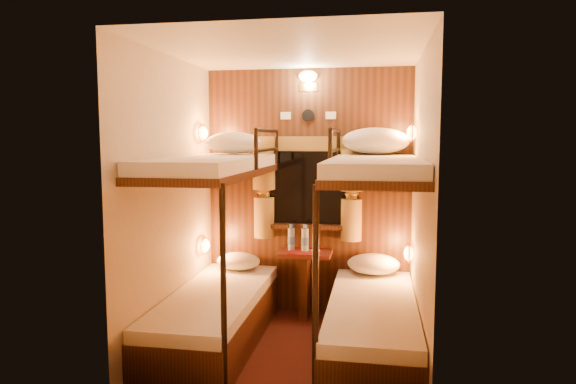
% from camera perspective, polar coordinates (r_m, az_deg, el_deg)
% --- Properties ---
extents(floor, '(2.10, 2.10, 0.00)m').
position_cam_1_polar(floor, '(4.36, 0.27, -17.41)').
color(floor, '#39170F').
rests_on(floor, ground).
extents(ceiling, '(2.10, 2.10, 0.00)m').
position_cam_1_polar(ceiling, '(4.06, 0.29, 15.47)').
color(ceiling, silver).
rests_on(ceiling, wall_back).
extents(wall_back, '(2.40, 0.00, 2.40)m').
position_cam_1_polar(wall_back, '(5.07, 2.26, -0.03)').
color(wall_back, '#C6B293').
rests_on(wall_back, floor).
extents(wall_front, '(2.40, 0.00, 2.40)m').
position_cam_1_polar(wall_front, '(3.02, -3.06, -4.18)').
color(wall_front, '#C6B293').
rests_on(wall_front, floor).
extents(wall_left, '(0.00, 2.40, 2.40)m').
position_cam_1_polar(wall_left, '(4.32, -12.93, -1.24)').
color(wall_left, '#C6B293').
rests_on(wall_left, floor).
extents(wall_right, '(0.00, 2.40, 2.40)m').
position_cam_1_polar(wall_right, '(4.00, 14.57, -1.86)').
color(wall_right, '#C6B293').
rests_on(wall_right, floor).
extents(back_panel, '(2.00, 0.03, 2.40)m').
position_cam_1_polar(back_panel, '(5.05, 2.24, -0.05)').
color(back_panel, black).
rests_on(back_panel, floor).
extents(bunk_left, '(0.72, 1.90, 1.82)m').
position_cam_1_polar(bunk_left, '(4.39, -8.07, -9.59)').
color(bunk_left, black).
rests_on(bunk_left, floor).
extents(bunk_right, '(0.72, 1.90, 1.82)m').
position_cam_1_polar(bunk_right, '(4.18, 9.37, -10.38)').
color(bunk_right, black).
rests_on(bunk_right, floor).
extents(window, '(1.00, 0.12, 0.79)m').
position_cam_1_polar(window, '(5.03, 2.19, -0.30)').
color(window, black).
rests_on(window, back_panel).
extents(curtains, '(1.10, 0.22, 1.00)m').
position_cam_1_polar(curtains, '(4.98, 2.14, 0.60)').
color(curtains, olive).
rests_on(curtains, back_panel).
extents(back_fixtures, '(0.54, 0.09, 0.48)m').
position_cam_1_polar(back_fixtures, '(5.02, 2.23, 11.87)').
color(back_fixtures, black).
rests_on(back_fixtures, back_panel).
extents(reading_lamps, '(2.00, 0.20, 1.25)m').
position_cam_1_polar(reading_lamps, '(4.72, 1.70, 0.01)').
color(reading_lamps, orange).
rests_on(reading_lamps, wall_left).
extents(table, '(0.50, 0.34, 0.66)m').
position_cam_1_polar(table, '(5.02, 1.92, -9.22)').
color(table, '#551C13').
rests_on(table, floor).
extents(bottle_left, '(0.07, 0.07, 0.25)m').
position_cam_1_polar(bottle_left, '(5.00, 0.38, -5.23)').
color(bottle_left, '#99BFE5').
rests_on(bottle_left, table).
extents(bottle_right, '(0.08, 0.08, 0.26)m').
position_cam_1_polar(bottle_right, '(4.94, 1.91, -5.32)').
color(bottle_right, '#99BFE5').
rests_on(bottle_right, table).
extents(sachet_a, '(0.11, 0.09, 0.01)m').
position_cam_1_polar(sachet_a, '(4.98, 3.06, -6.53)').
color(sachet_a, silver).
rests_on(sachet_a, table).
extents(sachet_b, '(0.09, 0.07, 0.01)m').
position_cam_1_polar(sachet_b, '(5.00, 2.52, -6.47)').
color(sachet_b, silver).
rests_on(sachet_b, table).
extents(pillow_lower_left, '(0.43, 0.31, 0.17)m').
position_cam_1_polar(pillow_lower_left, '(5.06, -5.53, -7.65)').
color(pillow_lower_left, silver).
rests_on(pillow_lower_left, bunk_left).
extents(pillow_lower_right, '(0.49, 0.35, 0.19)m').
position_cam_1_polar(pillow_lower_right, '(4.94, 9.48, -7.90)').
color(pillow_lower_right, silver).
rests_on(pillow_lower_right, bunk_right).
extents(pillow_upper_left, '(0.52, 0.37, 0.20)m').
position_cam_1_polar(pillow_upper_left, '(4.80, -6.06, 5.45)').
color(pillow_upper_left, silver).
rests_on(pillow_upper_left, bunk_left).
extents(pillow_upper_right, '(0.61, 0.44, 0.24)m').
position_cam_1_polar(pillow_upper_right, '(4.76, 9.72, 5.63)').
color(pillow_upper_right, silver).
rests_on(pillow_upper_right, bunk_right).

